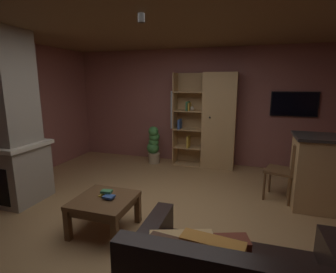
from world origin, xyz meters
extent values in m
cube|color=#A37A4C|center=(0.00, 0.00, -0.01)|extent=(5.81, 5.37, 0.02)
cube|color=#8E544C|center=(0.00, 2.71, 1.26)|extent=(5.93, 0.06, 2.52)
cube|color=brown|center=(0.00, 0.00, 2.53)|extent=(5.81, 5.37, 0.02)
cube|color=white|center=(-0.38, 2.68, 1.18)|extent=(0.56, 0.01, 0.86)
cube|color=gray|center=(-2.35, -0.10, 0.43)|extent=(0.88, 0.71, 0.85)
cube|color=gray|center=(-2.35, -0.10, 1.69)|extent=(0.75, 0.61, 1.67)
cube|color=beige|center=(-2.35, -0.10, 0.88)|extent=(0.96, 0.79, 0.06)
cube|color=tan|center=(0.48, 2.43, 1.00)|extent=(0.68, 0.38, 2.00)
cube|color=tan|center=(-0.17, 2.61, 1.00)|extent=(0.63, 0.02, 2.00)
cube|color=tan|center=(-0.48, 2.43, 1.00)|extent=(0.02, 0.38, 2.00)
sphere|color=black|center=(0.31, 2.23, 1.10)|extent=(0.04, 0.04, 0.04)
cube|color=tan|center=(-0.17, 2.43, 0.01)|extent=(0.63, 0.38, 0.02)
cube|color=tan|center=(-0.17, 2.43, 0.40)|extent=(0.63, 0.38, 0.02)
cube|color=tan|center=(-0.17, 2.43, 0.80)|extent=(0.63, 0.38, 0.02)
cube|color=tan|center=(-0.17, 2.43, 1.20)|extent=(0.63, 0.38, 0.02)
cube|color=tan|center=(-0.17, 2.43, 1.60)|extent=(0.63, 0.38, 0.02)
cube|color=#387247|center=(-0.18, 2.38, 1.30)|extent=(0.05, 0.23, 0.19)
cube|color=gold|center=(-0.15, 2.38, 0.53)|extent=(0.04, 0.23, 0.24)
cube|color=#2D4C8C|center=(-0.35, 2.38, 0.91)|extent=(0.05, 0.23, 0.20)
cube|color=gold|center=(-0.15, 2.38, 1.29)|extent=(0.04, 0.23, 0.17)
sphere|color=beige|center=(-0.11, 2.43, 1.25)|extent=(0.10, 0.10, 0.10)
cube|color=black|center=(0.37, -1.27, 0.34)|extent=(0.16, 0.91, 0.67)
cube|color=tan|center=(0.64, -1.32, 0.53)|extent=(0.49, 0.29, 0.34)
cube|color=brown|center=(0.94, -1.25, 0.54)|extent=(0.40, 0.28, 0.32)
cube|color=#C67F33|center=(0.88, -1.38, 0.53)|extent=(0.45, 0.20, 0.43)
cube|color=brown|center=(0.67, -1.48, 0.55)|extent=(0.48, 0.21, 0.39)
cube|color=brown|center=(-0.54, -0.45, 0.40)|extent=(0.69, 0.68, 0.05)
cube|color=brown|center=(-0.54, -0.45, 0.34)|extent=(0.62, 0.62, 0.08)
cube|color=brown|center=(-0.84, -0.75, 0.19)|extent=(0.07, 0.07, 0.38)
cube|color=brown|center=(-0.24, -0.75, 0.19)|extent=(0.07, 0.07, 0.38)
cube|color=brown|center=(-0.84, -0.15, 0.19)|extent=(0.07, 0.07, 0.38)
cube|color=brown|center=(-0.24, -0.15, 0.19)|extent=(0.07, 0.07, 0.38)
cube|color=gold|center=(-0.56, -0.40, 0.44)|extent=(0.13, 0.10, 0.02)
cube|color=#2D4C8C|center=(-0.47, -0.46, 0.46)|extent=(0.13, 0.11, 0.03)
cube|color=#387247|center=(-0.54, -0.39, 0.48)|extent=(0.14, 0.10, 0.03)
cube|color=brown|center=(1.58, 1.16, 0.46)|extent=(0.53, 0.53, 0.04)
cube|color=brown|center=(1.76, 1.10, 0.70)|extent=(0.16, 0.39, 0.44)
cylinder|color=brown|center=(1.46, 1.38, 0.23)|extent=(0.04, 0.04, 0.46)
cylinder|color=brown|center=(1.36, 1.04, 0.23)|extent=(0.04, 0.04, 0.46)
cylinder|color=brown|center=(1.81, 1.27, 0.23)|extent=(0.04, 0.04, 0.46)
cylinder|color=brown|center=(1.70, 0.93, 0.23)|extent=(0.04, 0.04, 0.46)
cylinder|color=#9E896B|center=(-0.93, 2.29, 0.12)|extent=(0.25, 0.25, 0.23)
sphere|color=#3D7F3D|center=(-0.97, 2.32, 0.34)|extent=(0.28, 0.28, 0.28)
sphere|color=#3D7F3D|center=(-0.95, 2.32, 0.48)|extent=(0.23, 0.23, 0.23)
sphere|color=#3D7F3D|center=(-0.92, 2.31, 0.61)|extent=(0.24, 0.24, 0.24)
sphere|color=#3D7F3D|center=(-0.92, 2.26, 0.74)|extent=(0.22, 0.22, 0.22)
cube|color=black|center=(1.91, 2.65, 1.38)|extent=(0.87, 0.05, 0.49)
cube|color=black|center=(1.91, 2.63, 1.38)|extent=(0.83, 0.01, 0.45)
cylinder|color=black|center=(-2.03, -0.29, 2.45)|extent=(0.07, 0.07, 0.09)
cylinder|color=black|center=(-0.07, -0.30, 2.45)|extent=(0.07, 0.07, 0.09)
camera|label=1|loc=(1.05, -2.94, 1.78)|focal=27.32mm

